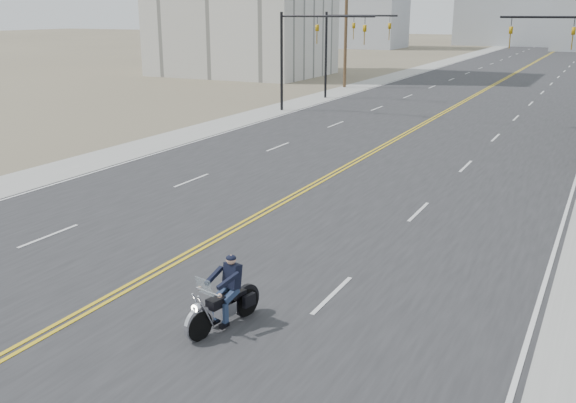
{
  "coord_description": "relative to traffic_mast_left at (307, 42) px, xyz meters",
  "views": [
    {
      "loc": [
        10.82,
        -10.0,
        7.03
      ],
      "look_at": [
        2.56,
        6.29,
        1.6
      ],
      "focal_mm": 40.0,
      "sensor_mm": 36.0,
      "label": 1
    }
  ],
  "objects": [
    {
      "name": "motorcyclist",
      "position": [
        12.41,
        -30.71,
        -4.09
      ],
      "size": [
        1.37,
        2.33,
        1.7
      ],
      "primitive_type": null,
      "rotation": [
        0.0,
        0.0,
        2.93
      ],
      "color": "black",
      "rests_on": "ground"
    },
    {
      "name": "sidewalk_left",
      "position": [
        -2.52,
        38.0,
        -4.93
      ],
      "size": [
        3.0,
        200.0,
        0.01
      ],
      "primitive_type": "cube",
      "color": "#A5A5A0",
      "rests_on": "ground"
    },
    {
      "name": "traffic_mast_far",
      "position": [
        -0.33,
        8.0,
        -0.06
      ],
      "size": [
        6.1,
        0.26,
        7.0
      ],
      "color": "black",
      "rests_on": "ground"
    },
    {
      "name": "ground_plane",
      "position": [
        8.98,
        -32.0,
        -4.94
      ],
      "size": [
        400.0,
        400.0,
        0.0
      ],
      "primitive_type": "plane",
      "color": "#776D56",
      "rests_on": "ground"
    },
    {
      "name": "haze_bldg_f",
      "position": [
        -41.02,
        98.0,
        3.06
      ],
      "size": [
        12.0,
        12.0,
        16.0
      ],
      "primitive_type": "cube",
      "color": "#ADB2B7",
      "rests_on": "ground"
    },
    {
      "name": "traffic_mast_left",
      "position": [
        0.0,
        0.0,
        0.0
      ],
      "size": [
        7.1,
        0.26,
        7.0
      ],
      "color": "black",
      "rests_on": "ground"
    },
    {
      "name": "utility_pole_left",
      "position": [
        -3.52,
        16.0,
        0.54
      ],
      "size": [
        2.2,
        0.3,
        10.5
      ],
      "color": "brown",
      "rests_on": "ground"
    },
    {
      "name": "road",
      "position": [
        8.98,
        38.0,
        -4.93
      ],
      "size": [
        20.0,
        200.0,
        0.01
      ],
      "primitive_type": "cube",
      "color": "#303033",
      "rests_on": "ground"
    }
  ]
}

